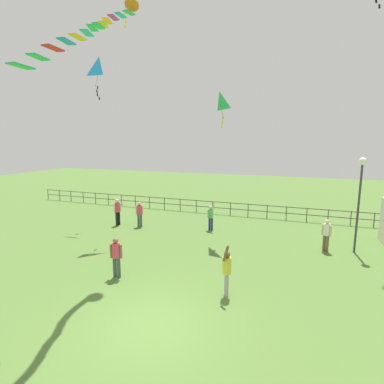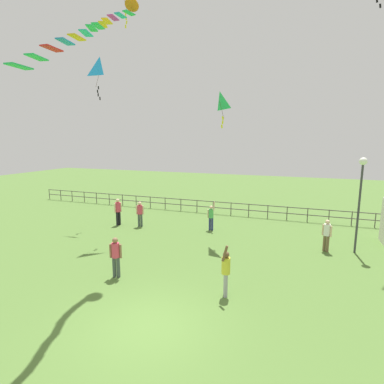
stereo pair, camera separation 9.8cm
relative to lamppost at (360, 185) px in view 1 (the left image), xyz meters
name	(u,v)px [view 1 (the left image)]	position (x,y,z in m)	size (l,w,h in m)	color
ground_plane	(150,327)	(-6.64, -8.78, -3.37)	(80.00, 80.00, 0.00)	#517533
lamppost	(360,185)	(0.00, 0.00, 0.00)	(0.36, 0.36, 4.66)	#38383D
person_0	(227,270)	(-4.93, -6.24, -2.40)	(0.31, 0.53, 1.94)	#99999E
person_1	(211,216)	(-7.70, 1.12, -2.46)	(0.47, 0.28, 1.80)	navy
person_2	(140,212)	(-12.16, 0.30, -2.44)	(0.46, 0.30, 1.62)	#3F4C47
person_3	(326,233)	(-1.33, -0.31, -2.44)	(0.44, 0.30, 1.62)	brown
person_4	(117,210)	(-13.67, 0.13, -2.37)	(0.32, 0.49, 1.74)	black
person_5	(116,255)	(-9.41, -6.33, -2.41)	(0.49, 0.31, 1.66)	#3F4C47
kite_4	(99,69)	(-15.24, 1.12, 6.58)	(0.90, 0.92, 2.66)	#198CD1
kite_5	(219,102)	(-6.99, 0.12, 4.11)	(0.98, 1.07, 1.91)	#1EB759
streamer_kite	(126,6)	(-9.71, -4.47, 7.42)	(1.84, 7.87, 4.68)	orange
waterfront_railing	(237,207)	(-6.90, 5.22, -2.75)	(36.04, 0.06, 0.95)	#4C4742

